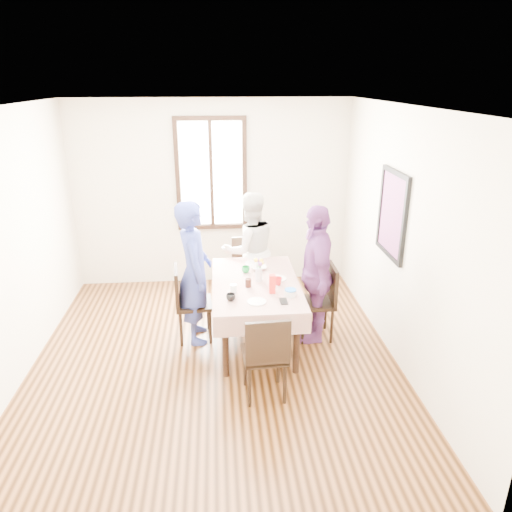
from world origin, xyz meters
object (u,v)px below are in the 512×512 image
at_px(person_left, 194,273).
at_px(chair_far, 249,272).
at_px(chair_near, 265,354).
at_px(person_far, 249,250).
at_px(chair_left, 194,303).
at_px(dining_table, 256,312).
at_px(chair_right, 316,302).
at_px(person_right, 315,274).

bearing_deg(person_left, chair_far, -43.93).
height_order(chair_far, chair_near, same).
bearing_deg(person_far, chair_left, 35.23).
bearing_deg(dining_table, person_left, 168.69).
relative_size(chair_right, person_right, 0.55).
bearing_deg(chair_near, chair_left, 118.46).
bearing_deg(person_right, chair_far, -141.38).
height_order(chair_near, person_left, person_left).
height_order(dining_table, chair_right, chair_right).
distance_m(chair_far, person_far, 0.34).
bearing_deg(chair_far, person_right, 119.46).
xyz_separation_m(dining_table, chair_left, (-0.72, 0.14, 0.08)).
bearing_deg(person_far, chair_far, -105.13).
distance_m(chair_far, person_left, 1.19).
distance_m(chair_left, chair_right, 1.44).
bearing_deg(chair_left, person_left, 85.28).
relative_size(dining_table, person_right, 0.91).
height_order(dining_table, chair_near, chair_near).
relative_size(dining_table, person_far, 0.94).
bearing_deg(person_right, chair_right, 93.08).
relative_size(chair_left, person_far, 0.58).
xyz_separation_m(chair_right, person_far, (-0.72, 0.96, 0.33)).
xyz_separation_m(chair_left, person_far, (0.72, 0.87, 0.33)).
bearing_deg(person_left, chair_near, -154.67).
bearing_deg(chair_left, dining_table, 74.27).
height_order(chair_left, person_left, person_left).
bearing_deg(person_right, person_left, -90.74).
distance_m(chair_left, person_left, 0.39).
xyz_separation_m(chair_left, chair_right, (1.43, -0.09, 0.00)).
height_order(person_far, person_right, person_right).
relative_size(person_far, person_right, 0.96).
relative_size(chair_near, person_far, 0.58).
relative_size(dining_table, person_left, 0.88).
bearing_deg(chair_near, chair_right, 52.99).
bearing_deg(chair_far, dining_table, 83.92).
bearing_deg(dining_table, chair_right, 3.71).
xyz_separation_m(chair_near, person_far, (0.00, 2.03, 0.33)).
bearing_deg(person_far, person_right, 110.93).
relative_size(dining_table, chair_near, 1.64).
height_order(dining_table, person_right, person_right).
xyz_separation_m(chair_far, person_left, (-0.70, -0.88, 0.39)).
relative_size(chair_near, person_left, 0.54).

